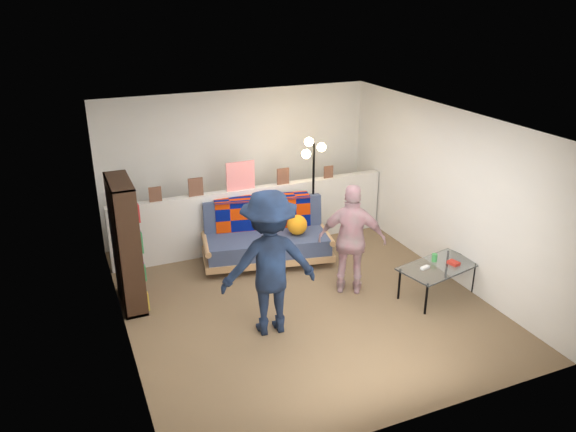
{
  "coord_description": "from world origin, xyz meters",
  "views": [
    {
      "loc": [
        -2.71,
        -5.98,
        3.87
      ],
      "look_at": [
        0.0,
        0.4,
        1.05
      ],
      "focal_mm": 35.0,
      "sensor_mm": 36.0,
      "label": 1
    }
  ],
  "objects_px": {
    "futon_sofa": "(267,237)",
    "person_left": "(269,263)",
    "coffee_table": "(439,268)",
    "person_right": "(352,240)",
    "floor_lamp": "(312,171)",
    "bookshelf": "(126,248)"
  },
  "relations": [
    {
      "from": "coffee_table",
      "to": "floor_lamp",
      "type": "distance_m",
      "value": 2.44
    },
    {
      "from": "person_right",
      "to": "coffee_table",
      "type": "bearing_deg",
      "value": -177.56
    },
    {
      "from": "futon_sofa",
      "to": "person_right",
      "type": "distance_m",
      "value": 1.55
    },
    {
      "from": "coffee_table",
      "to": "person_left",
      "type": "height_order",
      "value": "person_left"
    },
    {
      "from": "futon_sofa",
      "to": "person_right",
      "type": "bearing_deg",
      "value": -61.84
    },
    {
      "from": "bookshelf",
      "to": "person_right",
      "type": "relative_size",
      "value": 1.11
    },
    {
      "from": "floor_lamp",
      "to": "person_left",
      "type": "bearing_deg",
      "value": -126.91
    },
    {
      "from": "coffee_table",
      "to": "person_right",
      "type": "bearing_deg",
      "value": 150.94
    },
    {
      "from": "futon_sofa",
      "to": "person_left",
      "type": "height_order",
      "value": "person_left"
    },
    {
      "from": "futon_sofa",
      "to": "coffee_table",
      "type": "bearing_deg",
      "value": -47.54
    },
    {
      "from": "person_left",
      "to": "person_right",
      "type": "relative_size",
      "value": 1.16
    },
    {
      "from": "coffee_table",
      "to": "floor_lamp",
      "type": "bearing_deg",
      "value": 112.73
    },
    {
      "from": "coffee_table",
      "to": "person_right",
      "type": "height_order",
      "value": "person_right"
    },
    {
      "from": "floor_lamp",
      "to": "person_left",
      "type": "distance_m",
      "value": 2.5
    },
    {
      "from": "futon_sofa",
      "to": "person_left",
      "type": "xyz_separation_m",
      "value": [
        -0.64,
        -1.76,
        0.51
      ]
    },
    {
      "from": "coffee_table",
      "to": "floor_lamp",
      "type": "height_order",
      "value": "floor_lamp"
    },
    {
      "from": "futon_sofa",
      "to": "floor_lamp",
      "type": "xyz_separation_m",
      "value": [
        0.84,
        0.22,
        0.88
      ]
    },
    {
      "from": "futon_sofa",
      "to": "person_right",
      "type": "height_order",
      "value": "person_right"
    },
    {
      "from": "futon_sofa",
      "to": "bookshelf",
      "type": "relative_size",
      "value": 1.2
    },
    {
      "from": "coffee_table",
      "to": "person_left",
      "type": "distance_m",
      "value": 2.42
    },
    {
      "from": "bookshelf",
      "to": "person_left",
      "type": "relative_size",
      "value": 0.95
    },
    {
      "from": "bookshelf",
      "to": "futon_sofa",
      "type": "bearing_deg",
      "value": 12.44
    }
  ]
}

